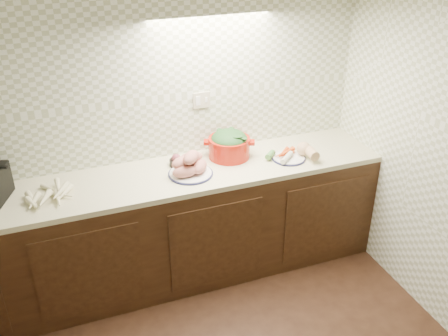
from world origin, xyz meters
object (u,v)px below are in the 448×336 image
object	(u,v)px
parsnip_pile	(54,193)
veg_plate	(295,153)
onion_bowl	(178,161)
dutch_oven	(229,144)
sweet_potato_plate	(189,166)

from	to	relation	value
parsnip_pile	veg_plate	distance (m)	1.76
onion_bowl	veg_plate	world-z (taller)	veg_plate
onion_bowl	dutch_oven	world-z (taller)	dutch_oven
dutch_oven	veg_plate	bearing A→B (deg)	-1.11
onion_bowl	dutch_oven	bearing A→B (deg)	-0.53
dutch_oven	parsnip_pile	bearing A→B (deg)	-152.69
parsnip_pile	sweet_potato_plate	world-z (taller)	sweet_potato_plate
onion_bowl	dutch_oven	xyz separation A→B (m)	(0.41, -0.00, 0.07)
onion_bowl	sweet_potato_plate	bearing A→B (deg)	-75.65
dutch_oven	veg_plate	xyz separation A→B (m)	(0.46, -0.19, -0.06)
parsnip_pile	sweet_potato_plate	distance (m)	0.93
sweet_potato_plate	veg_plate	size ratio (longest dim) A/B	0.84
onion_bowl	veg_plate	size ratio (longest dim) A/B	0.33
sweet_potato_plate	onion_bowl	bearing A→B (deg)	104.35
veg_plate	onion_bowl	bearing A→B (deg)	167.27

